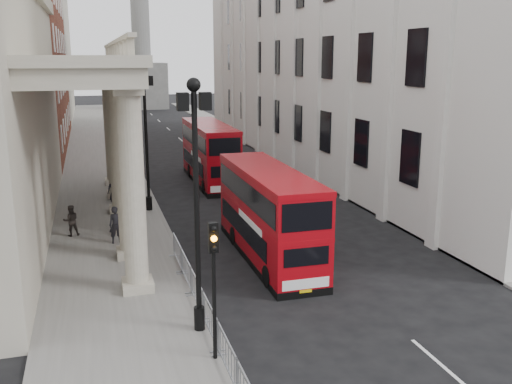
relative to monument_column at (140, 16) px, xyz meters
The scene contains 17 objects.
sidewalk_west 64.64m from the monument_column, 98.26° to the right, with size 6.00×140.00×0.12m, color slate.
sidewalk_east 64.45m from the monument_column, 83.10° to the right, with size 3.00×140.00×0.12m, color slate.
kerb 64.29m from the monument_column, 95.57° to the right, with size 0.20×140.00×0.14m, color slate.
brick_building 47.26m from the monument_column, 110.56° to the right, with size 9.00×32.00×22.00m, color maroon.
west_building_far 21.26m from the monument_column, 143.97° to the right, with size 9.00×30.00×20.00m, color #9D9784.
east_building 60.93m from the monument_column, 80.54° to the right, with size 8.00×55.00×25.00m, color beige.
monument_column is the anchor object (origin of this frame).
lamp_post_south 88.94m from the monument_column, 94.29° to the right, with size 1.05×0.44×8.32m.
lamp_post_mid 73.14m from the monument_column, 95.24° to the right, with size 1.05×0.44×8.32m.
lamp_post_north 57.46m from the monument_column, 96.72° to the right, with size 1.05×0.44×8.32m.
traffic_light 91.17m from the monument_column, 94.13° to the right, with size 0.28×0.33×4.30m.
crowd_barriers 91.29m from the monument_column, 94.05° to the right, with size 0.50×18.75×1.10m.
bus_near 82.81m from the monument_column, 91.51° to the right, with size 2.36×9.60×4.14m.
bus_far 66.37m from the monument_column, 91.24° to the right, with size 2.48×10.02×4.32m.
pedestrian_a 79.74m from the monument_column, 96.45° to the right, with size 0.67×0.44×1.83m, color black.
pedestrian_b 78.25m from the monument_column, 98.19° to the right, with size 0.78×0.61×1.61m, color black.
pedestrian_c 71.37m from the monument_column, 97.00° to the right, with size 0.77×0.50×1.58m, color black.
Camera 1 is at (-3.72, -13.42, 9.05)m, focal length 40.00 mm.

